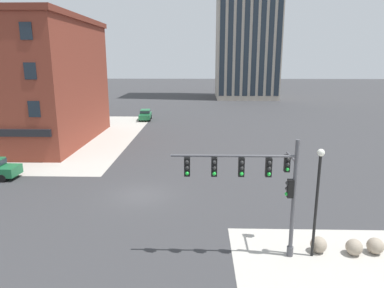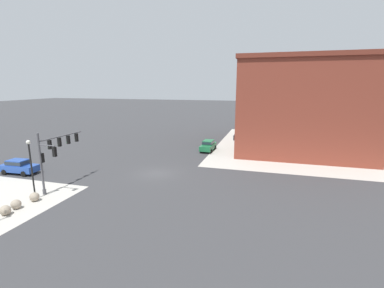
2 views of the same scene
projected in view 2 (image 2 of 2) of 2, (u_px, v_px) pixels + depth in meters
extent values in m
plane|color=#38383A|center=(157.00, 173.00, 32.51)|extent=(320.00, 320.00, 0.00)
cube|color=#B7B2A8|center=(314.00, 148.00, 45.89)|extent=(32.00, 32.00, 0.02)
cylinder|color=#4C4C51|center=(44.00, 192.00, 26.22)|extent=(0.32, 0.32, 0.50)
cylinder|color=#4C4C51|center=(41.00, 164.00, 25.64)|extent=(0.20, 0.20, 5.98)
cylinder|color=#4C4C51|center=(62.00, 136.00, 27.96)|extent=(5.91, 0.12, 0.12)
cylinder|color=#4C4C51|center=(47.00, 145.00, 25.00)|extent=(0.11, 1.80, 0.11)
cube|color=black|center=(50.00, 145.00, 26.50)|extent=(0.28, 0.28, 0.90)
sphere|color=#282828|center=(48.00, 142.00, 26.49)|extent=(0.18, 0.18, 0.18)
sphere|color=#282828|center=(48.00, 145.00, 26.55)|extent=(0.18, 0.18, 0.18)
sphere|color=green|center=(49.00, 147.00, 26.61)|extent=(0.18, 0.18, 0.18)
cube|color=black|center=(59.00, 142.00, 27.71)|extent=(0.28, 0.28, 0.90)
sphere|color=#282828|center=(58.00, 139.00, 27.70)|extent=(0.18, 0.18, 0.18)
sphere|color=#282828|center=(58.00, 142.00, 27.76)|extent=(0.18, 0.18, 0.18)
sphere|color=green|center=(58.00, 145.00, 27.81)|extent=(0.18, 0.18, 0.18)
cube|color=black|center=(68.00, 140.00, 28.92)|extent=(0.28, 0.28, 0.90)
sphere|color=#282828|center=(67.00, 137.00, 28.90)|extent=(0.18, 0.18, 0.18)
sphere|color=#282828|center=(67.00, 140.00, 28.96)|extent=(0.18, 0.18, 0.18)
sphere|color=green|center=(67.00, 142.00, 29.02)|extent=(0.18, 0.18, 0.18)
cube|color=black|center=(76.00, 138.00, 30.13)|extent=(0.28, 0.28, 0.90)
sphere|color=#282828|center=(75.00, 135.00, 30.11)|extent=(0.18, 0.18, 0.18)
sphere|color=#282828|center=(75.00, 137.00, 30.17)|extent=(0.18, 0.18, 0.18)
sphere|color=green|center=(75.00, 140.00, 30.23)|extent=(0.18, 0.18, 0.18)
cube|color=black|center=(42.00, 158.00, 25.71)|extent=(0.28, 0.28, 0.90)
sphere|color=#282828|center=(43.00, 155.00, 25.80)|extent=(0.18, 0.18, 0.18)
sphere|color=#282828|center=(43.00, 157.00, 25.86)|extent=(0.18, 0.18, 0.18)
sphere|color=green|center=(44.00, 160.00, 25.91)|extent=(0.18, 0.18, 0.18)
cube|color=black|center=(55.00, 152.00, 24.90)|extent=(0.28, 0.28, 0.90)
sphere|color=#282828|center=(53.00, 149.00, 24.88)|extent=(0.18, 0.18, 0.18)
sphere|color=#282828|center=(53.00, 152.00, 24.94)|extent=(0.18, 0.18, 0.18)
sphere|color=green|center=(53.00, 155.00, 25.00)|extent=(0.18, 0.18, 0.18)
sphere|color=gray|center=(34.00, 197.00, 24.64)|extent=(0.82, 0.82, 0.82)
sphere|color=gray|center=(16.00, 204.00, 23.09)|extent=(0.82, 0.82, 0.82)
sphere|color=gray|center=(5.00, 210.00, 21.99)|extent=(0.82, 0.82, 0.82)
cylinder|color=black|center=(32.00, 172.00, 24.67)|extent=(0.14, 0.14, 5.18)
sphere|color=white|center=(28.00, 142.00, 24.09)|extent=(0.36, 0.36, 0.36)
cube|color=#1E6B3D|center=(208.00, 147.00, 43.54)|extent=(4.45, 1.89, 0.76)
cube|color=#1E6B3D|center=(208.00, 142.00, 43.54)|extent=(2.16, 1.56, 0.60)
cube|color=#232D38|center=(208.00, 142.00, 43.54)|extent=(2.25, 1.60, 0.40)
cylinder|color=black|center=(211.00, 151.00, 42.10)|extent=(0.65, 0.24, 0.64)
cylinder|color=black|center=(201.00, 150.00, 42.60)|extent=(0.65, 0.24, 0.64)
cylinder|color=black|center=(215.00, 147.00, 44.64)|extent=(0.65, 0.24, 0.64)
cylinder|color=black|center=(205.00, 147.00, 45.14)|extent=(0.65, 0.24, 0.64)
cube|color=#23479E|center=(19.00, 168.00, 32.31)|extent=(1.98, 4.48, 0.76)
cube|color=#23479E|center=(18.00, 162.00, 32.20)|extent=(1.60, 2.19, 0.60)
cube|color=#232D38|center=(18.00, 162.00, 32.20)|extent=(1.64, 2.27, 0.40)
cylinder|color=black|center=(35.00, 170.00, 32.88)|extent=(0.25, 0.65, 0.64)
cylinder|color=black|center=(24.00, 174.00, 31.29)|extent=(0.25, 0.65, 0.64)
cylinder|color=black|center=(16.00, 168.00, 33.48)|extent=(0.25, 0.65, 0.64)
cylinder|color=black|center=(4.00, 172.00, 31.89)|extent=(0.25, 0.65, 0.64)
cube|color=brown|center=(299.00, 106.00, 46.14)|extent=(24.07, 18.56, 13.76)
cube|color=brown|center=(303.00, 62.00, 44.63)|extent=(24.55, 18.93, 0.60)
cube|color=black|center=(242.00, 127.00, 49.52)|extent=(22.86, 0.24, 0.70)
cube|color=#1E2833|center=(248.00, 110.00, 58.45)|extent=(1.10, 0.08, 1.50)
cube|color=#1E2833|center=(246.00, 111.00, 54.68)|extent=(1.10, 0.08, 1.50)
cube|color=#1E2833|center=(244.00, 113.00, 50.91)|extent=(1.10, 0.08, 1.50)
cube|color=#1E2833|center=(242.00, 116.00, 47.14)|extent=(1.10, 0.08, 1.50)
cube|color=#1E2833|center=(240.00, 118.00, 43.37)|extent=(1.10, 0.08, 1.50)
cube|color=#1E2833|center=(236.00, 121.00, 39.61)|extent=(1.10, 0.08, 1.50)
cube|color=#1E2833|center=(249.00, 93.00, 57.72)|extent=(1.10, 0.08, 1.50)
cube|color=#1E2833|center=(247.00, 94.00, 53.95)|extent=(1.10, 0.08, 1.50)
cube|color=#1E2833|center=(245.00, 95.00, 50.18)|extent=(1.10, 0.08, 1.50)
cube|color=#1E2833|center=(243.00, 95.00, 46.42)|extent=(1.10, 0.08, 1.50)
cube|color=#1E2833|center=(240.00, 96.00, 42.65)|extent=(1.10, 0.08, 1.50)
cube|color=#1E2833|center=(237.00, 97.00, 38.88)|extent=(1.10, 0.08, 1.50)
cube|color=#1E2833|center=(249.00, 77.00, 57.00)|extent=(1.10, 0.08, 1.50)
cube|color=#1E2833|center=(248.00, 76.00, 53.23)|extent=(1.10, 0.08, 1.50)
cube|color=#1E2833|center=(246.00, 75.00, 49.46)|extent=(1.10, 0.08, 1.50)
cube|color=#1E2833|center=(244.00, 75.00, 45.69)|extent=(1.10, 0.08, 1.50)
cube|color=#1E2833|center=(241.00, 74.00, 41.92)|extent=(1.10, 0.08, 1.50)
cube|color=#1E2833|center=(238.00, 72.00, 38.16)|extent=(1.10, 0.08, 1.50)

